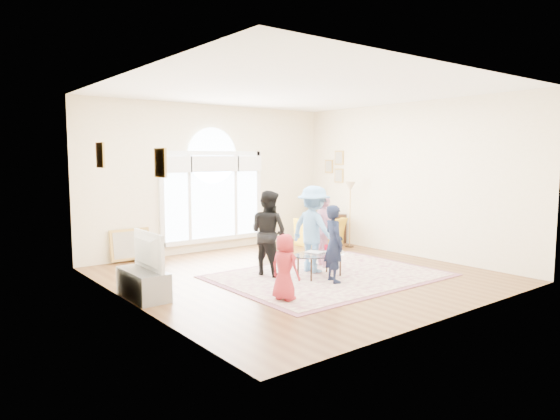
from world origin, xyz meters
TOP-DOWN VIEW (x-y plane):
  - ground at (0.00, 0.00)m, footprint 6.00×6.00m
  - room_shell at (0.01, 2.83)m, footprint 6.00×6.00m
  - area_rug at (0.34, -0.40)m, footprint 3.60×2.60m
  - rug_border at (0.34, -0.40)m, footprint 3.80×2.80m
  - tv_console at (-2.75, 0.30)m, footprint 0.45×1.00m
  - television at (-2.74, 0.30)m, footprint 0.16×0.97m
  - coffee_table at (0.14, -0.37)m, footprint 1.04×0.70m
  - armchair at (2.32, 1.96)m, footprint 1.14×1.04m
  - side_cabinet at (2.78, 2.02)m, footprint 0.40×0.50m
  - floor_lamp at (2.69, 1.39)m, footprint 0.31×0.31m
  - plant_pedestal at (2.70, 2.67)m, footprint 0.20×0.20m
  - potted_plant at (2.70, 2.67)m, footprint 0.45×0.40m
  - leaning_picture at (-1.93, 2.90)m, footprint 0.80×0.14m
  - child_red at (-1.21, -1.10)m, footprint 0.41×0.53m
  - child_navy at (0.08, -0.78)m, footprint 0.44×0.54m
  - child_black at (-0.45, 0.30)m, footprint 0.72×0.83m
  - child_pink at (0.76, 0.18)m, footprint 0.56×0.84m
  - child_blue at (0.31, -0.03)m, footprint 0.67×1.05m

SIDE VIEW (x-z plane):
  - ground at x=0.00m, z-range 0.00..0.00m
  - leaning_picture at x=-1.93m, z-range -0.31..0.31m
  - rug_border at x=0.34m, z-range 0.00..0.01m
  - area_rug at x=0.34m, z-range 0.00..0.02m
  - tv_console at x=-2.75m, z-range 0.00..0.42m
  - armchair at x=2.32m, z-range 0.00..0.65m
  - side_cabinet at x=2.78m, z-range 0.00..0.70m
  - plant_pedestal at x=2.70m, z-range 0.00..0.70m
  - coffee_table at x=0.14m, z-range 0.13..0.67m
  - child_red at x=-1.21m, z-range 0.02..0.98m
  - child_navy at x=0.08m, z-range 0.02..1.29m
  - child_pink at x=0.76m, z-range 0.02..1.35m
  - television at x=-2.74m, z-range 0.42..0.98m
  - child_black at x=-0.45m, z-range 0.02..1.50m
  - child_blue at x=0.31m, z-range 0.02..1.56m
  - potted_plant at x=2.70m, z-range 0.70..1.16m
  - floor_lamp at x=2.69m, z-range 0.53..2.04m
  - room_shell at x=0.01m, z-range -1.43..4.57m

